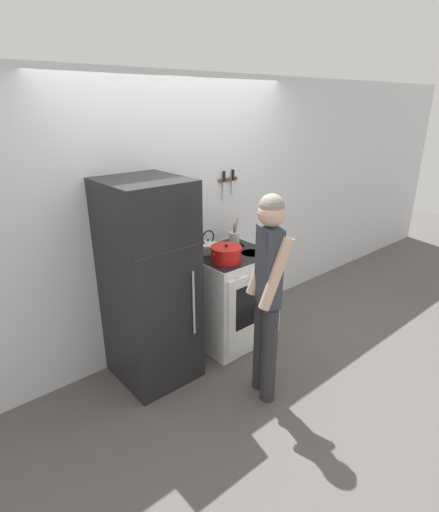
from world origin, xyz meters
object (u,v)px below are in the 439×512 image
object	(u,v)px
stove_range	(231,297)
person	(268,288)
tea_kettle	(208,247)
dutch_oven_pot	(226,254)
refrigerator	(150,284)
utensil_jar	(234,238)

from	to	relation	value
stove_range	person	bearing A→B (deg)	-113.92
stove_range	tea_kettle	distance (m)	0.57
dutch_oven_pot	tea_kettle	bearing A→B (deg)	87.22
dutch_oven_pot	person	distance (m)	0.71
refrigerator	tea_kettle	distance (m)	0.76
refrigerator	dutch_oven_pot	bearing A→B (deg)	-11.28
stove_range	dutch_oven_pot	bearing A→B (deg)	-146.97
dutch_oven_pot	tea_kettle	size ratio (longest dim) A/B	1.37
dutch_oven_pot	person	bearing A→B (deg)	-105.01
dutch_oven_pot	refrigerator	bearing A→B (deg)	168.72
tea_kettle	dutch_oven_pot	bearing A→B (deg)	-92.78
stove_range	dutch_oven_pot	size ratio (longest dim) A/B	2.84
dutch_oven_pot	utensil_jar	xyz separation A→B (m)	(0.36, 0.28, -0.00)
dutch_oven_pot	utensil_jar	distance (m)	0.45
refrigerator	person	size ratio (longest dim) A/B	1.03
refrigerator	tea_kettle	bearing A→B (deg)	9.89
refrigerator	person	world-z (taller)	refrigerator
stove_range	tea_kettle	xyz separation A→B (m)	(-0.16, 0.16, 0.52)
stove_range	tea_kettle	bearing A→B (deg)	133.51
tea_kettle	utensil_jar	xyz separation A→B (m)	(0.34, 0.01, 0.01)
stove_range	person	distance (m)	1.00
utensil_jar	person	size ratio (longest dim) A/B	0.17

